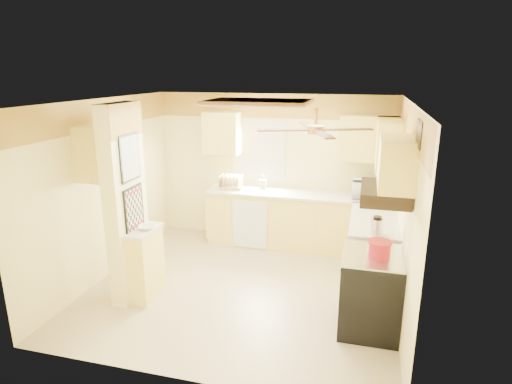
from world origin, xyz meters
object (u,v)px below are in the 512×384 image
(bowl, at_px, (147,227))
(kettle, at_px, (377,226))
(stove, at_px, (370,291))
(microwave, at_px, (369,189))
(dutch_oven, at_px, (379,249))

(bowl, height_order, kettle, kettle)
(stove, bearing_deg, kettle, 86.43)
(microwave, xyz_separation_m, bowl, (-2.69, -2.12, -0.11))
(stove, height_order, microwave, microwave)
(microwave, xyz_separation_m, dutch_oven, (0.13, -2.17, -0.08))
(microwave, xyz_separation_m, kettle, (0.11, -1.59, -0.03))
(dutch_oven, relative_size, kettle, 1.11)
(stove, bearing_deg, microwave, 91.92)
(kettle, bearing_deg, stove, -93.57)
(stove, relative_size, microwave, 1.81)
(bowl, xyz_separation_m, kettle, (2.79, 0.53, 0.08))
(bowl, xyz_separation_m, dutch_oven, (2.81, -0.05, 0.04))
(microwave, relative_size, dutch_oven, 1.93)
(stove, distance_m, bowl, 2.80)
(microwave, height_order, bowl, microwave)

